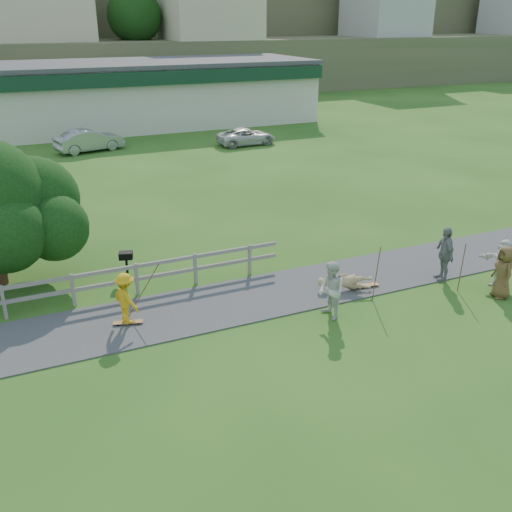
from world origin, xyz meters
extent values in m
plane|color=#285618|center=(0.00, 0.00, 0.00)|extent=(260.00, 260.00, 0.00)
cube|color=#3B3B3E|center=(0.00, 1.50, 0.02)|extent=(34.00, 3.00, 0.04)
cube|color=slate|center=(-6.00, 3.30, 0.55)|extent=(0.10, 0.10, 1.10)
cube|color=slate|center=(-4.00, 3.30, 0.55)|extent=(0.10, 0.10, 1.10)
cube|color=slate|center=(-2.00, 3.30, 0.55)|extent=(0.10, 0.10, 1.10)
cube|color=slate|center=(0.00, 3.30, 0.55)|extent=(0.10, 0.10, 1.10)
cube|color=slate|center=(2.00, 3.30, 0.55)|extent=(0.10, 0.10, 1.10)
cube|color=slate|center=(-4.50, 3.30, 1.00)|extent=(15.00, 0.08, 0.12)
cube|color=slate|center=(-4.50, 3.30, 0.55)|extent=(15.00, 0.08, 0.12)
cube|color=beige|center=(4.00, 35.00, 2.40)|extent=(32.00, 10.00, 4.80)
cube|color=#133621|center=(4.00, 29.80, 4.20)|extent=(32.00, 0.60, 1.00)
cube|color=#48474C|center=(4.00, 35.00, 4.95)|extent=(32.50, 10.50, 0.30)
cube|color=#4B5934|center=(0.00, 55.00, 3.00)|extent=(220.00, 14.00, 6.00)
cube|color=beige|center=(0.00, 55.00, 9.50)|extent=(10.00, 9.00, 7.00)
cube|color=#4B5934|center=(0.00, 68.00, 6.50)|extent=(220.00, 14.00, 13.00)
cube|color=#4B5934|center=(0.00, 81.00, 10.50)|extent=(220.00, 14.00, 21.00)
imported|color=gold|center=(-2.73, 1.42, 0.78)|extent=(0.92, 1.15, 1.56)
imported|color=tan|center=(4.30, 0.75, 0.32)|extent=(1.15, 1.76, 0.64)
imported|color=silver|center=(2.95, -0.62, 0.90)|extent=(0.68, 0.88, 1.80)
imported|color=gray|center=(7.88, 0.15, 0.96)|extent=(0.77, 1.21, 1.92)
imported|color=brown|center=(8.70, -1.67, 0.87)|extent=(0.76, 0.97, 1.75)
imported|color=silver|center=(9.22, -1.12, 0.86)|extent=(0.76, 1.65, 1.71)
imported|color=#96999D|center=(0.09, 25.98, 0.74)|extent=(4.76, 2.64, 1.49)
imported|color=silver|center=(10.60, 23.64, 0.59)|extent=(4.28, 2.09, 1.17)
sphere|color=#AC2108|center=(4.90, 1.10, 0.14)|extent=(0.29, 0.29, 0.29)
cylinder|color=brown|center=(-2.13, 1.82, 0.97)|extent=(0.03, 0.03, 1.94)
cylinder|color=brown|center=(4.88, -0.16, 0.91)|extent=(0.03, 0.03, 1.82)
cylinder|color=brown|center=(7.80, -0.78, 0.84)|extent=(0.03, 0.03, 1.68)
camera|label=1|loc=(-5.30, -13.58, 8.41)|focal=40.00mm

